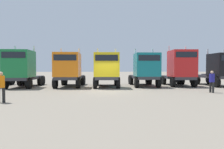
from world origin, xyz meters
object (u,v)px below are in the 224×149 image
at_px(semi_truck_yellow, 107,70).
at_px(semi_truck_black, 219,69).
at_px(semi_truck_red, 180,68).
at_px(visitor_in_hivis, 1,85).
at_px(visitor_with_camera, 212,80).
at_px(semi_truck_green, 21,68).
at_px(semi_truck_teal, 145,69).
at_px(semi_truck_orange, 69,69).

xyz_separation_m(semi_truck_yellow, semi_truck_black, (12.24, 0.51, 0.02)).
xyz_separation_m(semi_truck_red, visitor_in_hivis, (-14.26, -9.13, -1.00)).
bearing_deg(visitor_with_camera, semi_truck_red, -100.56).
relative_size(semi_truck_green, semi_truck_yellow, 1.03).
distance_m(semi_truck_teal, semi_truck_red, 3.84).
bearing_deg(semi_truck_red, semi_truck_green, -85.30).
distance_m(semi_truck_green, visitor_with_camera, 17.48).
bearing_deg(semi_truck_green, semi_truck_yellow, 87.39).
bearing_deg(visitor_in_hivis, semi_truck_green, -170.96).
xyz_separation_m(semi_truck_teal, visitor_with_camera, (4.04, -5.52, -0.82)).
bearing_deg(semi_truck_green, semi_truck_teal, 91.01).
xyz_separation_m(semi_truck_orange, semi_truck_yellow, (3.84, -0.46, -0.01)).
bearing_deg(semi_truck_orange, semi_truck_black, 92.08).
relative_size(semi_truck_green, semi_truck_teal, 0.96).
distance_m(semi_truck_green, semi_truck_teal, 12.63).
relative_size(semi_truck_orange, visitor_with_camera, 3.60).
bearing_deg(semi_truck_red, visitor_with_camera, 5.30).
height_order(semi_truck_orange, semi_truck_yellow, semi_truck_orange).
distance_m(semi_truck_orange, visitor_in_hivis, 9.23).
bearing_deg(semi_truck_yellow, visitor_in_hivis, -34.63).
height_order(semi_truck_orange, visitor_with_camera, semi_truck_orange).
bearing_deg(semi_truck_teal, semi_truck_green, -86.91).
relative_size(semi_truck_red, semi_truck_black, 0.92).
bearing_deg(semi_truck_black, semi_truck_yellow, -87.42).
height_order(semi_truck_green, semi_truck_black, semi_truck_green).
bearing_deg(semi_truck_orange, visitor_with_camera, 67.95).
xyz_separation_m(semi_truck_green, semi_truck_teal, (12.63, 0.34, -0.12)).
distance_m(semi_truck_orange, semi_truck_black, 16.08).
xyz_separation_m(semi_truck_teal, semi_truck_red, (3.84, 0.08, 0.19)).
relative_size(semi_truck_black, visitor_with_camera, 3.62).
bearing_deg(semi_truck_teal, semi_truck_orange, -87.08).
height_order(semi_truck_green, semi_truck_yellow, semi_truck_green).
distance_m(semi_truck_red, visitor_with_camera, 5.70).
xyz_separation_m(semi_truck_green, visitor_with_camera, (16.67, -5.18, -0.94)).
relative_size(semi_truck_teal, semi_truck_black, 0.99).
xyz_separation_m(semi_truck_green, semi_truck_yellow, (8.50, -0.31, -0.12)).
distance_m(semi_truck_yellow, visitor_with_camera, 9.55).
bearing_deg(semi_truck_green, semi_truck_black, 90.02).
bearing_deg(semi_truck_green, semi_truck_red, 90.93).
bearing_deg(semi_truck_red, semi_truck_yellow, -81.54).
bearing_deg(visitor_in_hivis, semi_truck_teal, 125.78).
bearing_deg(visitor_with_camera, semi_truck_orange, -36.57).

